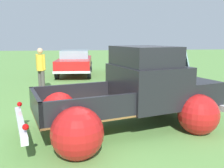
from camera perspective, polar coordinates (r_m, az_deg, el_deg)
ground_plane at (r=5.87m, az=2.45°, el=-10.34°), size 80.00×80.00×0.00m
vintage_pickup_truck at (r=5.82m, az=5.94°, el=-2.76°), size 4.97×3.67×1.96m
show_car_0 at (r=14.46m, az=-8.61°, el=5.23°), size 2.20×4.66×1.43m
show_car_1 at (r=14.62m, az=3.16°, el=5.38°), size 2.43×4.64×1.43m
spectator_0 at (r=9.96m, az=3.85°, el=3.80°), size 0.54×0.40×1.63m
spectator_1 at (r=10.12m, az=-16.29°, el=3.89°), size 0.48×0.48×1.74m
lane_cone_0 at (r=9.39m, az=18.56°, el=-0.95°), size 0.36×0.36×0.63m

